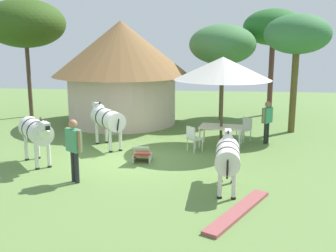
{
  "coord_description": "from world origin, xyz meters",
  "views": [
    {
      "loc": [
        2.33,
        -12.45,
        3.87
      ],
      "look_at": [
        0.97,
        0.73,
        1.0
      ],
      "focal_mm": 43.33,
      "sensor_mm": 36.0,
      "label": 1
    }
  ],
  "objects_px": {
    "patio_chair_west_end": "(193,137)",
    "acacia_tree_right_background": "(297,35)",
    "guest_beside_umbrella": "(267,118)",
    "zebra_toward_hut": "(107,119)",
    "shade_umbrella": "(223,68)",
    "standing_watcher": "(74,145)",
    "striped_lounge_chair": "(142,154)",
    "patio_dining_table": "(221,128)",
    "thatched_hut": "(122,67)",
    "acacia_tree_far_lawn": "(222,45)",
    "acacia_tree_left_background": "(25,24)",
    "zebra_by_umbrella": "(36,132)",
    "acacia_tree_behind_hut": "(273,28)",
    "zebra_nearest_camera": "(228,156)",
    "patio_chair_east_end": "(245,127)"
  },
  "relations": [
    {
      "from": "patio_chair_west_end",
      "to": "acacia_tree_right_background",
      "type": "bearing_deg",
      "value": 89.91
    },
    {
      "from": "guest_beside_umbrella",
      "to": "zebra_toward_hut",
      "type": "bearing_deg",
      "value": 141.25
    },
    {
      "from": "shade_umbrella",
      "to": "guest_beside_umbrella",
      "type": "distance_m",
      "value": 2.59
    },
    {
      "from": "standing_watcher",
      "to": "striped_lounge_chair",
      "type": "bearing_deg",
      "value": 90.96
    },
    {
      "from": "patio_dining_table",
      "to": "zebra_toward_hut",
      "type": "bearing_deg",
      "value": -172.07
    },
    {
      "from": "thatched_hut",
      "to": "shade_umbrella",
      "type": "distance_m",
      "value": 5.88
    },
    {
      "from": "standing_watcher",
      "to": "acacia_tree_far_lawn",
      "type": "distance_m",
      "value": 10.48
    },
    {
      "from": "thatched_hut",
      "to": "acacia_tree_right_background",
      "type": "height_order",
      "value": "acacia_tree_right_background"
    },
    {
      "from": "shade_umbrella",
      "to": "acacia_tree_left_background",
      "type": "distance_m",
      "value": 10.73
    },
    {
      "from": "standing_watcher",
      "to": "zebra_by_umbrella",
      "type": "xyz_separation_m",
      "value": [
        -1.7,
        1.47,
        -0.01
      ]
    },
    {
      "from": "patio_dining_table",
      "to": "striped_lounge_chair",
      "type": "bearing_deg",
      "value": -139.21
    },
    {
      "from": "striped_lounge_chair",
      "to": "acacia_tree_right_background",
      "type": "height_order",
      "value": "acacia_tree_right_background"
    },
    {
      "from": "patio_dining_table",
      "to": "acacia_tree_behind_hut",
      "type": "height_order",
      "value": "acacia_tree_behind_hut"
    },
    {
      "from": "zebra_toward_hut",
      "to": "zebra_nearest_camera",
      "type": "bearing_deg",
      "value": -79.25
    },
    {
      "from": "patio_dining_table",
      "to": "zebra_toward_hut",
      "type": "height_order",
      "value": "zebra_toward_hut"
    },
    {
      "from": "zebra_nearest_camera",
      "to": "patio_chair_east_end",
      "type": "bearing_deg",
      "value": 82.71
    },
    {
      "from": "guest_beside_umbrella",
      "to": "standing_watcher",
      "type": "height_order",
      "value": "standing_watcher"
    },
    {
      "from": "shade_umbrella",
      "to": "acacia_tree_right_background",
      "type": "xyz_separation_m",
      "value": [
        3.02,
        2.6,
        1.16
      ]
    },
    {
      "from": "patio_chair_west_end",
      "to": "acacia_tree_behind_hut",
      "type": "xyz_separation_m",
      "value": [
        3.63,
        7.43,
        3.86
      ]
    },
    {
      "from": "acacia_tree_left_background",
      "to": "acacia_tree_behind_hut",
      "type": "bearing_deg",
      "value": 8.13
    },
    {
      "from": "patio_chair_east_end",
      "to": "patio_chair_west_end",
      "type": "bearing_deg",
      "value": 88.9
    },
    {
      "from": "patio_chair_east_end",
      "to": "acacia_tree_behind_hut",
      "type": "relative_size",
      "value": 0.17
    },
    {
      "from": "patio_chair_west_end",
      "to": "zebra_by_umbrella",
      "type": "height_order",
      "value": "zebra_by_umbrella"
    },
    {
      "from": "zebra_toward_hut",
      "to": "thatched_hut",
      "type": "bearing_deg",
      "value": 58.6
    },
    {
      "from": "patio_dining_table",
      "to": "patio_chair_east_end",
      "type": "height_order",
      "value": "patio_chair_east_end"
    },
    {
      "from": "zebra_by_umbrella",
      "to": "acacia_tree_right_background",
      "type": "height_order",
      "value": "acacia_tree_right_background"
    },
    {
      "from": "striped_lounge_chair",
      "to": "acacia_tree_left_background",
      "type": "xyz_separation_m",
      "value": [
        -6.85,
        7.06,
        4.31
      ]
    },
    {
      "from": "thatched_hut",
      "to": "zebra_nearest_camera",
      "type": "bearing_deg",
      "value": -61.15
    },
    {
      "from": "acacia_tree_far_lawn",
      "to": "striped_lounge_chair",
      "type": "bearing_deg",
      "value": -110.27
    },
    {
      "from": "guest_beside_umbrella",
      "to": "acacia_tree_right_background",
      "type": "relative_size",
      "value": 0.33
    },
    {
      "from": "acacia_tree_far_lawn",
      "to": "acacia_tree_right_background",
      "type": "relative_size",
      "value": 0.94
    },
    {
      "from": "thatched_hut",
      "to": "zebra_by_umbrella",
      "type": "bearing_deg",
      "value": -101.0
    },
    {
      "from": "zebra_by_umbrella",
      "to": "acacia_tree_left_background",
      "type": "height_order",
      "value": "acacia_tree_left_background"
    },
    {
      "from": "patio_chair_east_end",
      "to": "acacia_tree_behind_hut",
      "type": "height_order",
      "value": "acacia_tree_behind_hut"
    },
    {
      "from": "thatched_hut",
      "to": "zebra_toward_hut",
      "type": "relative_size",
      "value": 3.1
    },
    {
      "from": "zebra_nearest_camera",
      "to": "acacia_tree_behind_hut",
      "type": "bearing_deg",
      "value": 79.11
    },
    {
      "from": "patio_chair_west_end",
      "to": "striped_lounge_chair",
      "type": "relative_size",
      "value": 1.08
    },
    {
      "from": "patio_chair_west_end",
      "to": "acacia_tree_far_lawn",
      "type": "distance_m",
      "value": 6.7
    },
    {
      "from": "acacia_tree_right_background",
      "to": "patio_chair_west_end",
      "type": "bearing_deg",
      "value": -139.18
    },
    {
      "from": "standing_watcher",
      "to": "zebra_nearest_camera",
      "type": "bearing_deg",
      "value": 35.2
    },
    {
      "from": "thatched_hut",
      "to": "patio_chair_west_end",
      "type": "xyz_separation_m",
      "value": [
        3.49,
        -4.66,
        -2.08
      ]
    },
    {
      "from": "thatched_hut",
      "to": "zebra_nearest_camera",
      "type": "distance_m",
      "value": 9.52
    },
    {
      "from": "patio_chair_west_end",
      "to": "acacia_tree_right_background",
      "type": "relative_size",
      "value": 0.19
    },
    {
      "from": "standing_watcher",
      "to": "zebra_nearest_camera",
      "type": "distance_m",
      "value": 4.11
    },
    {
      "from": "patio_chair_east_end",
      "to": "zebra_by_umbrella",
      "type": "bearing_deg",
      "value": 75.74
    },
    {
      "from": "guest_beside_umbrella",
      "to": "acacia_tree_far_lawn",
      "type": "relative_size",
      "value": 0.35
    },
    {
      "from": "striped_lounge_chair",
      "to": "zebra_by_umbrella",
      "type": "height_order",
      "value": "zebra_by_umbrella"
    },
    {
      "from": "zebra_by_umbrella",
      "to": "acacia_tree_far_lawn",
      "type": "height_order",
      "value": "acacia_tree_far_lawn"
    },
    {
      "from": "guest_beside_umbrella",
      "to": "acacia_tree_behind_hut",
      "type": "relative_size",
      "value": 0.3
    },
    {
      "from": "striped_lounge_chair",
      "to": "zebra_toward_hut",
      "type": "relative_size",
      "value": 0.41
    }
  ]
}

